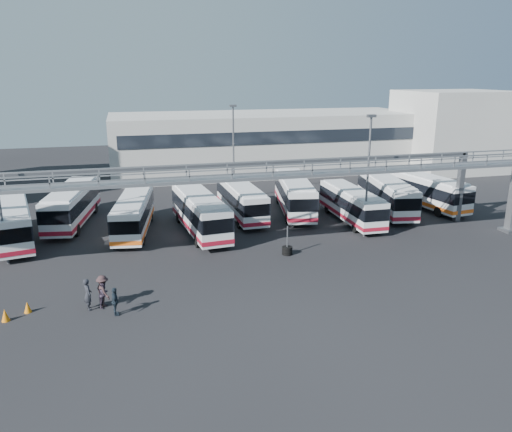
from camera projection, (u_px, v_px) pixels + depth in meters
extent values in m
plane|color=black|center=(247.00, 283.00, 32.95)|extent=(140.00, 140.00, 0.00)
cube|color=#4C4F54|center=(510.00, 230.00, 43.72)|extent=(1.40, 1.40, 0.25)
cube|color=gray|center=(230.00, 178.00, 35.91)|extent=(50.00, 1.80, 0.22)
cube|color=gray|center=(232.00, 167.00, 34.85)|extent=(50.00, 0.10, 0.10)
cube|color=gray|center=(227.00, 163.00, 36.43)|extent=(50.00, 0.10, 0.10)
cube|color=#4C4F54|center=(219.00, 166.00, 39.57)|extent=(45.00, 0.50, 0.35)
cube|color=#9E9E99|center=(265.00, 142.00, 70.09)|extent=(42.00, 14.00, 8.00)
cube|color=#B2B2AD|center=(453.00, 131.00, 70.51)|extent=(14.00, 12.00, 11.00)
cylinder|color=#4C4F54|center=(368.00, 179.00, 41.02)|extent=(0.18, 0.18, 10.00)
cube|color=#4C4F54|center=(371.00, 116.00, 39.61)|extent=(0.70, 0.35, 0.22)
cylinder|color=#4C4F54|center=(234.00, 155.00, 52.98)|extent=(0.18, 0.18, 10.00)
cube|color=#4C4F54|center=(233.00, 106.00, 51.57)|extent=(0.70, 0.35, 0.22)
cube|color=silver|center=(12.00, 221.00, 40.48)|extent=(4.73, 11.40, 2.78)
cube|color=black|center=(12.00, 217.00, 40.38)|extent=(4.80, 11.48, 1.11)
cube|color=maroon|center=(14.00, 232.00, 40.75)|extent=(4.79, 11.46, 0.35)
cube|color=silver|center=(10.00, 203.00, 40.07)|extent=(4.26, 10.26, 0.16)
cylinder|color=black|center=(33.00, 247.00, 38.28)|extent=(0.50, 1.05, 1.01)
cylinder|color=black|center=(28.00, 223.00, 44.40)|extent=(0.50, 1.05, 1.01)
cube|color=silver|center=(72.00, 204.00, 45.39)|extent=(4.37, 11.56, 2.82)
cube|color=black|center=(72.00, 201.00, 45.30)|extent=(4.44, 11.63, 1.13)
cube|color=maroon|center=(73.00, 215.00, 45.67)|extent=(4.43, 11.62, 0.36)
cube|color=silver|center=(70.00, 188.00, 44.98)|extent=(3.93, 10.41, 0.16)
cylinder|color=black|center=(49.00, 231.00, 42.21)|extent=(0.47, 1.06, 1.03)
cylinder|color=black|center=(77.00, 230.00, 42.42)|extent=(0.47, 1.06, 1.03)
cylinder|color=black|center=(71.00, 209.00, 49.12)|extent=(0.47, 1.06, 1.03)
cylinder|color=black|center=(95.00, 208.00, 49.34)|extent=(0.47, 1.06, 1.03)
cube|color=silver|center=(134.00, 213.00, 42.94)|extent=(3.99, 10.74, 2.62)
cube|color=black|center=(133.00, 210.00, 42.86)|extent=(4.05, 10.80, 1.05)
cube|color=orange|center=(134.00, 224.00, 43.20)|extent=(4.04, 10.79, 0.33)
cube|color=silver|center=(133.00, 198.00, 42.56)|extent=(3.59, 9.66, 0.15)
cylinder|color=black|center=(116.00, 240.00, 39.98)|extent=(0.43, 0.99, 0.95)
cylinder|color=black|center=(143.00, 239.00, 40.19)|extent=(0.43, 0.99, 0.95)
cylinder|color=black|center=(128.00, 217.00, 46.40)|extent=(0.43, 0.99, 0.95)
cylinder|color=black|center=(151.00, 216.00, 46.61)|extent=(0.43, 0.99, 0.95)
cube|color=silver|center=(200.00, 212.00, 42.89)|extent=(3.61, 11.39, 2.80)
cube|color=black|center=(200.00, 208.00, 42.80)|extent=(3.68, 11.45, 1.12)
cube|color=maroon|center=(200.00, 223.00, 43.17)|extent=(3.67, 11.44, 0.36)
cube|color=silver|center=(199.00, 195.00, 42.48)|extent=(3.25, 10.25, 0.16)
cylinder|color=black|center=(198.00, 241.00, 39.66)|extent=(0.40, 1.04, 1.02)
cylinder|color=black|center=(225.00, 238.00, 40.43)|extent=(0.40, 1.04, 1.02)
cylinder|color=black|center=(179.00, 218.00, 46.11)|extent=(0.40, 1.04, 1.02)
cylinder|color=black|center=(203.00, 215.00, 46.88)|extent=(0.40, 1.04, 1.02)
cube|color=silver|center=(241.00, 200.00, 47.55)|extent=(2.70, 10.62, 2.64)
cube|color=black|center=(241.00, 196.00, 47.46)|extent=(2.76, 10.68, 1.06)
cube|color=maroon|center=(241.00, 209.00, 47.81)|extent=(2.75, 10.67, 0.34)
cube|color=silver|center=(241.00, 185.00, 47.16)|extent=(2.43, 9.56, 0.15)
cylinder|color=black|center=(239.00, 223.00, 44.50)|extent=(0.32, 0.97, 0.96)
cylinder|color=black|center=(262.00, 221.00, 45.09)|extent=(0.32, 0.97, 0.96)
cylinder|color=black|center=(223.00, 205.00, 50.72)|extent=(0.32, 0.97, 0.96)
cylinder|color=black|center=(243.00, 203.00, 51.31)|extent=(0.32, 0.97, 0.96)
cube|color=silver|center=(294.00, 194.00, 49.11)|extent=(4.74, 11.74, 2.86)
cube|color=black|center=(294.00, 191.00, 49.02)|extent=(4.82, 11.81, 1.15)
cube|color=maroon|center=(294.00, 204.00, 49.40)|extent=(4.80, 11.80, 0.36)
cube|color=silver|center=(295.00, 179.00, 48.69)|extent=(4.27, 10.56, 0.17)
cylinder|color=black|center=(287.00, 218.00, 45.91)|extent=(0.51, 1.08, 1.04)
cylinder|color=black|center=(312.00, 218.00, 46.06)|extent=(0.51, 1.08, 1.04)
cylinder|color=black|center=(278.00, 199.00, 52.93)|extent=(0.51, 1.08, 1.04)
cylinder|color=black|center=(300.00, 198.00, 53.09)|extent=(0.51, 1.08, 1.04)
cube|color=silver|center=(351.00, 204.00, 46.20)|extent=(2.49, 10.18, 2.54)
cube|color=black|center=(352.00, 201.00, 46.11)|extent=(2.55, 10.24, 1.01)
cube|color=maroon|center=(351.00, 213.00, 46.45)|extent=(2.54, 10.23, 0.32)
cube|color=silver|center=(352.00, 190.00, 45.82)|extent=(2.24, 9.16, 0.15)
cylinder|color=black|center=(355.00, 228.00, 43.27)|extent=(0.29, 0.93, 0.92)
cylinder|color=black|center=(377.00, 226.00, 43.74)|extent=(0.29, 0.93, 0.92)
cylinder|color=black|center=(327.00, 209.00, 49.33)|extent=(0.29, 0.93, 0.92)
cylinder|color=black|center=(347.00, 207.00, 49.80)|extent=(0.29, 0.93, 0.92)
cube|color=silver|center=(386.00, 194.00, 49.43)|extent=(4.36, 11.36, 2.77)
cube|color=black|center=(387.00, 191.00, 49.34)|extent=(4.43, 11.43, 1.11)
cube|color=maroon|center=(386.00, 203.00, 49.70)|extent=(4.42, 11.41, 0.35)
cube|color=silver|center=(387.00, 179.00, 49.02)|extent=(3.93, 10.22, 0.16)
cylinder|color=black|center=(386.00, 217.00, 46.31)|extent=(0.47, 1.04, 1.01)
cylinder|color=black|center=(410.00, 216.00, 46.50)|extent=(0.47, 1.04, 1.01)
cylinder|color=black|center=(364.00, 198.00, 53.10)|extent=(0.47, 1.04, 1.01)
cylinder|color=black|center=(385.00, 198.00, 53.29)|extent=(0.47, 1.04, 1.01)
cube|color=silver|center=(424.00, 190.00, 51.20)|extent=(3.93, 11.14, 2.73)
cube|color=black|center=(425.00, 187.00, 51.11)|extent=(4.00, 11.20, 1.09)
cube|color=orange|center=(423.00, 199.00, 51.47)|extent=(3.99, 11.19, 0.35)
cube|color=silver|center=(426.00, 176.00, 50.80)|extent=(3.54, 10.02, 0.16)
cylinder|color=black|center=(439.00, 212.00, 48.06)|extent=(0.43, 1.02, 0.99)
cylinder|color=black|center=(456.00, 209.00, 48.89)|extent=(0.43, 1.02, 0.99)
cylinder|color=black|center=(393.00, 196.00, 54.25)|extent=(0.43, 1.02, 0.99)
cylinder|color=black|center=(410.00, 194.00, 55.08)|extent=(0.43, 1.02, 0.99)
imported|color=black|center=(88.00, 294.00, 29.10)|extent=(0.67, 0.82, 1.93)
imported|color=#2E2533|center=(104.00, 294.00, 29.47)|extent=(0.87, 0.96, 1.59)
imported|color=#302021|center=(103.00, 291.00, 29.51)|extent=(1.22, 1.45, 1.95)
imported|color=black|center=(115.00, 302.00, 28.44)|extent=(0.45, 1.01, 1.69)
cone|color=orange|center=(5.00, 315.00, 27.88)|extent=(0.57, 0.57, 0.72)
cone|color=orange|center=(27.00, 307.00, 28.91)|extent=(0.55, 0.55, 0.67)
cylinder|color=black|center=(287.00, 253.00, 38.16)|extent=(0.80, 0.80, 0.19)
cylinder|color=black|center=(287.00, 251.00, 38.10)|extent=(0.80, 0.80, 0.19)
cylinder|color=black|center=(287.00, 248.00, 38.04)|extent=(0.80, 0.80, 0.19)
cylinder|color=#4C4F54|center=(287.00, 240.00, 37.88)|extent=(0.11, 0.11, 2.28)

